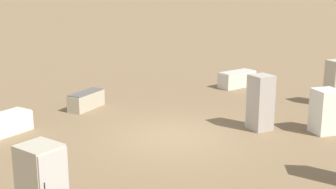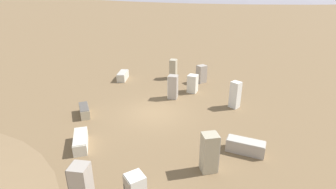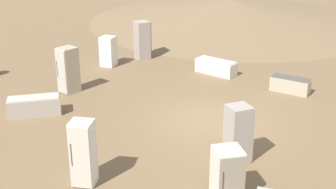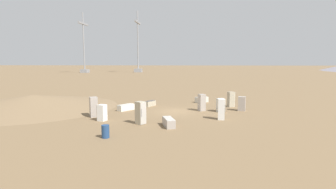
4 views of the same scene
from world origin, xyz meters
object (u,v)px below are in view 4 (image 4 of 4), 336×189
(discarded_fridge_2, at_px, (126,107))
(discarded_fridge_8, at_px, (102,113))
(power_pylon_1, at_px, (84,54))
(discarded_fridge_11, at_px, (202,103))
(discarded_fridge_9, at_px, (169,122))
(discarded_fridge_7, at_px, (150,103))
(rusty_barrel, at_px, (105,131))
(discarded_fridge_6, at_px, (242,104))
(discarded_fridge_0, at_px, (231,99))
(discarded_fridge_10, at_px, (221,105))
(power_pylon_0, at_px, (138,54))
(discarded_fridge_3, at_px, (221,109))
(discarded_fridge_5, at_px, (141,113))
(discarded_fridge_4, at_px, (202,100))
(discarded_fridge_1, at_px, (94,107))

(discarded_fridge_2, relative_size, discarded_fridge_8, 1.38)
(power_pylon_1, bearing_deg, discarded_fridge_2, -153.35)
(discarded_fridge_11, bearing_deg, discarded_fridge_9, -138.93)
(discarded_fridge_7, height_order, rusty_barrel, rusty_barrel)
(discarded_fridge_6, xyz_separation_m, discarded_fridge_9, (-7.93, 6.99, -0.43))
(discarded_fridge_0, relative_size, discarded_fridge_6, 1.14)
(discarded_fridge_2, distance_m, discarded_fridge_11, 8.24)
(discarded_fridge_9, xyz_separation_m, discarded_fridge_10, (7.10, -4.70, 0.36))
(discarded_fridge_8, bearing_deg, power_pylon_1, 40.08)
(discarded_fridge_11, bearing_deg, power_pylon_0, 77.66)
(discarded_fridge_2, height_order, discarded_fridge_10, discarded_fridge_10)
(power_pylon_1, height_order, discarded_fridge_3, power_pylon_1)
(discarded_fridge_5, xyz_separation_m, discarded_fridge_6, (7.36, -9.45, -0.19))
(discarded_fridge_10, relative_size, discarded_fridge_11, 0.79)
(discarded_fridge_11, bearing_deg, discarded_fridge_0, 12.28)
(discarded_fridge_2, bearing_deg, discarded_fridge_10, 34.56)
(discarded_fridge_0, relative_size, discarded_fridge_2, 0.88)
(discarded_fridge_2, xyz_separation_m, discarded_fridge_10, (0.42, -10.20, 0.38))
(discarded_fridge_2, distance_m, discarded_fridge_7, 3.76)
(discarded_fridge_9, bearing_deg, discarded_fridge_5, 147.13)
(discarded_fridge_4, distance_m, discarded_fridge_7, 7.22)
(power_pylon_1, height_order, discarded_fridge_4, power_pylon_1)
(discarded_fridge_5, distance_m, discarded_fridge_11, 8.58)
(discarded_fridge_10, bearing_deg, discarded_fridge_11, -118.11)
(power_pylon_0, height_order, discarded_fridge_10, power_pylon_0)
(discarded_fridge_6, xyz_separation_m, discarded_fridge_7, (1.88, 10.42, -0.45))
(power_pylon_0, bearing_deg, discarded_fridge_3, -163.04)
(discarded_fridge_5, relative_size, discarded_fridge_9, 0.94)
(power_pylon_0, distance_m, discarded_fridge_0, 116.44)
(discarded_fridge_8, relative_size, discarded_fridge_11, 0.81)
(power_pylon_1, height_order, discarded_fridge_0, power_pylon_1)
(discarded_fridge_2, relative_size, discarded_fridge_7, 1.18)
(power_pylon_1, xyz_separation_m, discarded_fridge_0, (-99.29, -63.36, -8.62))
(discarded_fridge_8, bearing_deg, discarded_fridge_9, -88.02)
(power_pylon_0, xyz_separation_m, discarded_fridge_6, (-112.41, -38.28, -9.41))
(discarded_fridge_5, bearing_deg, discarded_fridge_10, 168.41)
(power_pylon_0, bearing_deg, discarded_fridge_5, -166.47)
(discarded_fridge_4, xyz_separation_m, discarded_fridge_7, (-3.78, 6.15, -0.03))
(discarded_fridge_4, bearing_deg, discarded_fridge_9, -49.62)
(discarded_fridge_7, xyz_separation_m, discarded_fridge_10, (-2.71, -8.12, 0.39))
(discarded_fridge_1, distance_m, rusty_barrel, 7.57)
(power_pylon_1, xyz_separation_m, discarded_fridge_5, (-109.19, -54.78, -8.54))
(discarded_fridge_0, xyz_separation_m, discarded_fridge_8, (-9.06, 12.30, -0.16))
(power_pylon_1, distance_m, discarded_fridge_8, 120.10)
(power_pylon_1, xyz_separation_m, discarded_fridge_6, (-101.83, -64.23, -8.73))
(power_pylon_0, distance_m, discarded_fridge_9, 124.73)
(discarded_fridge_2, bearing_deg, rusty_barrel, -49.32)
(discarded_fridge_1, height_order, discarded_fridge_2, discarded_fridge_1)
(discarded_fridge_3, bearing_deg, power_pylon_0, -159.28)
(power_pylon_0, xyz_separation_m, discarded_fridge_1, (-117.46, -23.71, -9.22))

